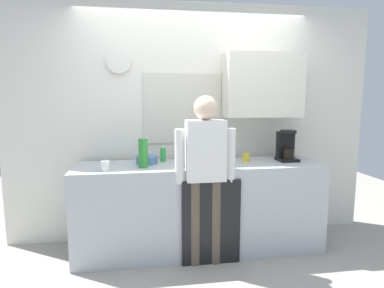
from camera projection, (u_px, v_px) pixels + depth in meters
The scene contains 13 objects.
ground_plane at pixel (205, 262), 3.11m from camera, with size 8.00×8.00×0.00m, color #9E998E.
kitchen_counter at pixel (200, 207), 3.34m from camera, with size 2.50×0.64×0.91m, color #B2B7BC.
dishwasher_panel at pixel (211, 223), 3.03m from camera, with size 0.56×0.02×0.82m, color black.
back_wall_assembly at pixel (203, 117), 3.62m from camera, with size 4.10×0.42×2.60m.
coffee_maker at pixel (286, 147), 3.43m from camera, with size 0.20×0.20×0.33m.
bottle_clear_soda at pixel (143, 153), 3.09m from camera, with size 0.09×0.09×0.28m, color #2D8C33.
bottle_green_wine at pixel (209, 146), 3.45m from camera, with size 0.07×0.07×0.30m, color #195923.
bottle_red_vinegar at pixel (180, 153), 3.28m from camera, with size 0.06×0.06×0.22m, color maroon.
cup_white_mug at pixel (105, 166), 2.95m from camera, with size 0.08×0.08×0.10m, color white.
cup_yellow_cup at pixel (246, 158), 3.39m from camera, with size 0.07×0.07×0.09m, color yellow.
mixing_bowl at pixel (147, 160), 3.29m from camera, with size 0.22×0.22×0.08m, color #4C72A5.
dish_soap at pixel (163, 154), 3.38m from camera, with size 0.06×0.06×0.18m.
person_at_sink at pixel (205, 167), 2.98m from camera, with size 0.57×0.22×1.60m.
Camera 1 is at (-0.56, -2.87, 1.58)m, focal length 30.08 mm.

